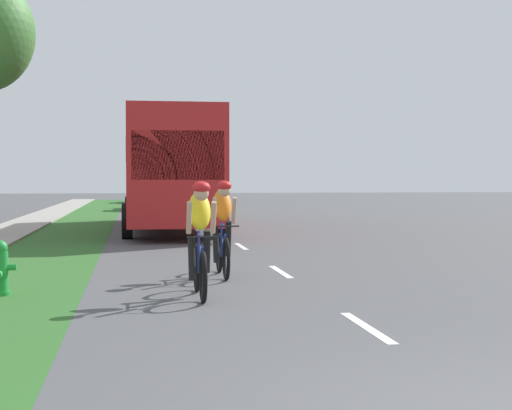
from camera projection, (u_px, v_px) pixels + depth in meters
ground_plane at (215, 230)px, 24.67m from camera, size 120.00×120.00×0.00m
grass_verge at (74, 231)px, 24.01m from camera, size 2.25×70.00×0.01m
sidewalk_concrete at (9, 231)px, 23.72m from camera, size 1.61×70.00×0.10m
lane_markings_center at (204, 222)px, 28.62m from camera, size 0.12×52.71×0.01m
fire_hydrant_green at (0, 269)px, 10.80m from camera, size 0.44×0.38×0.76m
cyclist_lead at (200, 238)px, 10.59m from camera, size 0.42×1.72×1.58m
cyclist_trailing at (223, 227)px, 12.85m from camera, size 0.42×1.72×1.58m
bus_red at (168, 167)px, 24.69m from camera, size 2.78×11.60×3.48m
pickup_dark_green at (158, 193)px, 40.45m from camera, size 2.22×5.10×1.64m
sedan_blue at (148, 191)px, 51.86m from camera, size 1.98×4.30×1.52m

